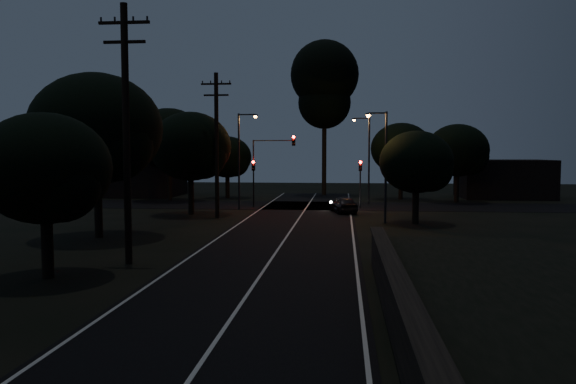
{
  "coord_description": "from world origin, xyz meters",
  "views": [
    {
      "loc": [
        3.19,
        -8.08,
        4.78
      ],
      "look_at": [
        0.0,
        24.0,
        2.5
      ],
      "focal_mm": 35.0,
      "sensor_mm": 36.0,
      "label": 1
    }
  ],
  "objects_px": {
    "utility_pole_mid": "(126,130)",
    "streetlight_a": "(241,154)",
    "utility_pole_far": "(217,143)",
    "signal_mast": "(273,158)",
    "signal_right": "(360,175)",
    "signal_left": "(253,175)",
    "streetlight_b": "(367,154)",
    "car": "(344,205)",
    "tall_pine": "(324,84)",
    "streetlight_c": "(383,159)"
  },
  "relations": [
    {
      "from": "utility_pole_mid",
      "to": "streetlight_a",
      "type": "bearing_deg",
      "value": 88.27
    },
    {
      "from": "utility_pole_far",
      "to": "signal_mast",
      "type": "bearing_deg",
      "value": 68.89
    },
    {
      "from": "signal_right",
      "to": "signal_mast",
      "type": "distance_m",
      "value": 7.66
    },
    {
      "from": "utility_pole_mid",
      "to": "utility_pole_far",
      "type": "bearing_deg",
      "value": 90.0
    },
    {
      "from": "signal_left",
      "to": "signal_mast",
      "type": "bearing_deg",
      "value": 0.13
    },
    {
      "from": "streetlight_b",
      "to": "signal_left",
      "type": "bearing_deg",
      "value": -157.95
    },
    {
      "from": "utility_pole_far",
      "to": "car",
      "type": "relative_size",
      "value": 2.72
    },
    {
      "from": "signal_left",
      "to": "streetlight_a",
      "type": "xyz_separation_m",
      "value": [
        -0.71,
        -1.99,
        1.8
      ]
    },
    {
      "from": "signal_right",
      "to": "car",
      "type": "xyz_separation_m",
      "value": [
        -1.4,
        -3.61,
        -2.18
      ]
    },
    {
      "from": "streetlight_b",
      "to": "utility_pole_far",
      "type": "bearing_deg",
      "value": -133.3
    },
    {
      "from": "tall_pine",
      "to": "streetlight_b",
      "type": "height_order",
      "value": "tall_pine"
    },
    {
      "from": "tall_pine",
      "to": "signal_right",
      "type": "bearing_deg",
      "value": -76.51
    },
    {
      "from": "utility_pole_far",
      "to": "streetlight_b",
      "type": "height_order",
      "value": "utility_pole_far"
    },
    {
      "from": "signal_left",
      "to": "streetlight_a",
      "type": "distance_m",
      "value": 2.77
    },
    {
      "from": "streetlight_a",
      "to": "signal_mast",
      "type": "bearing_deg",
      "value": 39.77
    },
    {
      "from": "utility_pole_mid",
      "to": "streetlight_b",
      "type": "height_order",
      "value": "utility_pole_mid"
    },
    {
      "from": "utility_pole_mid",
      "to": "signal_left",
      "type": "bearing_deg",
      "value": 86.79
    },
    {
      "from": "utility_pole_far",
      "to": "car",
      "type": "distance_m",
      "value": 11.27
    },
    {
      "from": "utility_pole_mid",
      "to": "streetlight_b",
      "type": "distance_m",
      "value": 31.15
    },
    {
      "from": "signal_left",
      "to": "signal_mast",
      "type": "relative_size",
      "value": 0.66
    },
    {
      "from": "signal_left",
      "to": "signal_mast",
      "type": "xyz_separation_m",
      "value": [
        1.69,
        0.0,
        1.5
      ]
    },
    {
      "from": "utility_pole_far",
      "to": "streetlight_a",
      "type": "relative_size",
      "value": 1.31
    },
    {
      "from": "car",
      "to": "signal_mast",
      "type": "bearing_deg",
      "value": -44.78
    },
    {
      "from": "streetlight_b",
      "to": "streetlight_a",
      "type": "bearing_deg",
      "value": -150.52
    },
    {
      "from": "signal_left",
      "to": "streetlight_c",
      "type": "bearing_deg",
      "value": -43.76
    },
    {
      "from": "utility_pole_mid",
      "to": "streetlight_a",
      "type": "relative_size",
      "value": 1.38
    },
    {
      "from": "tall_pine",
      "to": "streetlight_b",
      "type": "bearing_deg",
      "value": -68.62
    },
    {
      "from": "tall_pine",
      "to": "signal_left",
      "type": "relative_size",
      "value": 4.2
    },
    {
      "from": "utility_pole_mid",
      "to": "streetlight_c",
      "type": "distance_m",
      "value": 19.15
    },
    {
      "from": "signal_mast",
      "to": "streetlight_b",
      "type": "relative_size",
      "value": 0.78
    },
    {
      "from": "signal_left",
      "to": "signal_right",
      "type": "relative_size",
      "value": 1.0
    },
    {
      "from": "utility_pole_far",
      "to": "streetlight_c",
      "type": "relative_size",
      "value": 1.4
    },
    {
      "from": "streetlight_c",
      "to": "streetlight_b",
      "type": "bearing_deg",
      "value": 92.14
    },
    {
      "from": "signal_right",
      "to": "utility_pole_far",
      "type": "bearing_deg",
      "value": -143.0
    },
    {
      "from": "tall_pine",
      "to": "signal_mast",
      "type": "bearing_deg",
      "value": -104.62
    },
    {
      "from": "signal_left",
      "to": "streetlight_b",
      "type": "distance_m",
      "value": 10.84
    },
    {
      "from": "tall_pine",
      "to": "streetlight_a",
      "type": "xyz_separation_m",
      "value": [
        -6.31,
        -17.0,
        -7.79
      ]
    },
    {
      "from": "utility_pole_mid",
      "to": "streetlight_c",
      "type": "relative_size",
      "value": 1.47
    },
    {
      "from": "tall_pine",
      "to": "streetlight_c",
      "type": "height_order",
      "value": "tall_pine"
    },
    {
      "from": "utility_pole_far",
      "to": "signal_left",
      "type": "xyz_separation_m",
      "value": [
        1.4,
        7.99,
        -2.65
      ]
    },
    {
      "from": "tall_pine",
      "to": "streetlight_a",
      "type": "bearing_deg",
      "value": -110.36
    },
    {
      "from": "signal_mast",
      "to": "car",
      "type": "xyz_separation_m",
      "value": [
        6.11,
        -3.61,
        -3.68
      ]
    },
    {
      "from": "signal_right",
      "to": "signal_mast",
      "type": "xyz_separation_m",
      "value": [
        -7.51,
        0.0,
        1.5
      ]
    },
    {
      "from": "utility_pole_far",
      "to": "streetlight_c",
      "type": "bearing_deg",
      "value": -9.6
    },
    {
      "from": "streetlight_a",
      "to": "streetlight_c",
      "type": "xyz_separation_m",
      "value": [
        11.14,
        -8.0,
        -0.29
      ]
    },
    {
      "from": "utility_pole_mid",
      "to": "streetlight_b",
      "type": "xyz_separation_m",
      "value": [
        11.31,
        29.0,
        -1.1
      ]
    },
    {
      "from": "utility_pole_mid",
      "to": "signal_mast",
      "type": "relative_size",
      "value": 1.76
    },
    {
      "from": "signal_right",
      "to": "streetlight_a",
      "type": "bearing_deg",
      "value": -168.66
    },
    {
      "from": "streetlight_c",
      "to": "car",
      "type": "xyz_separation_m",
      "value": [
        -2.63,
        6.38,
        -3.69
      ]
    },
    {
      "from": "streetlight_c",
      "to": "utility_pole_mid",
      "type": "bearing_deg",
      "value": -128.26
    }
  ]
}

